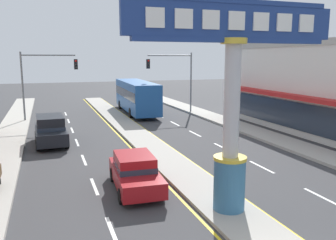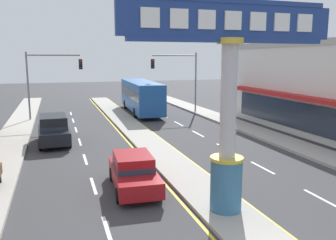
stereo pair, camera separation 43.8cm
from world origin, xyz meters
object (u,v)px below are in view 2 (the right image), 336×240
at_px(district_sign, 229,100).
at_px(traffic_light_left_side, 48,74).
at_px(bus_near_left_lane, 141,95).
at_px(traffic_light_right_side, 180,72).
at_px(sedan_far_right_lane, 134,171).
at_px(suv_near_right_lane, 54,129).

height_order(district_sign, traffic_light_left_side, district_sign).
distance_m(district_sign, bus_near_left_lane, 24.91).
xyz_separation_m(district_sign, traffic_light_left_side, (-6.29, 22.63, 0.05)).
relative_size(traffic_light_right_side, bus_near_left_lane, 0.55).
relative_size(traffic_light_left_side, bus_near_left_lane, 0.55).
distance_m(district_sign, sedan_far_right_lane, 5.55).
distance_m(district_sign, traffic_light_left_side, 23.49).
xyz_separation_m(traffic_light_left_side, sedan_far_right_lane, (3.59, -19.19, -3.46)).
bearing_deg(traffic_light_right_side, district_sign, -105.45).
bearing_deg(suv_near_right_lane, traffic_light_left_side, 91.71).
distance_m(traffic_light_right_side, bus_near_left_lane, 4.70).
relative_size(district_sign, traffic_light_right_side, 1.26).
bearing_deg(bus_near_left_lane, traffic_light_left_side, -167.32).
bearing_deg(suv_near_right_lane, bus_near_left_lane, 52.78).
distance_m(traffic_light_right_side, suv_near_right_lane, 15.92).
height_order(district_sign, bus_near_left_lane, district_sign).
xyz_separation_m(traffic_light_left_side, traffic_light_right_side, (12.58, 0.13, 0.00)).
relative_size(traffic_light_left_side, sedan_far_right_lane, 1.41).
relative_size(district_sign, suv_near_right_lane, 1.68).
bearing_deg(district_sign, sedan_far_right_lane, 128.09).
bearing_deg(district_sign, traffic_light_left_side, 105.53).
xyz_separation_m(traffic_light_right_side, sedan_far_right_lane, (-8.99, -19.31, -3.46)).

